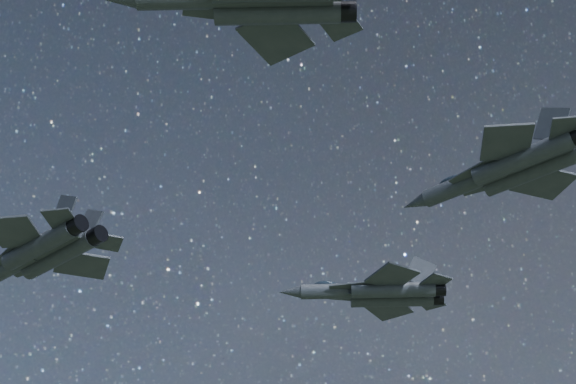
% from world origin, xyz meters
% --- Properties ---
extents(jet_lead, '(18.96, 12.67, 4.80)m').
position_xyz_m(jet_lead, '(-20.02, -2.78, 147.07)').
color(jet_lead, '#2D3239').
extents(jet_left, '(17.21, 11.53, 4.35)m').
position_xyz_m(jet_left, '(5.73, 17.38, 148.34)').
color(jet_left, '#2D3239').
extents(jet_slot, '(18.60, 12.53, 4.69)m').
position_xyz_m(jet_slot, '(21.20, 4.92, 151.16)').
color(jet_slot, '#2D3239').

